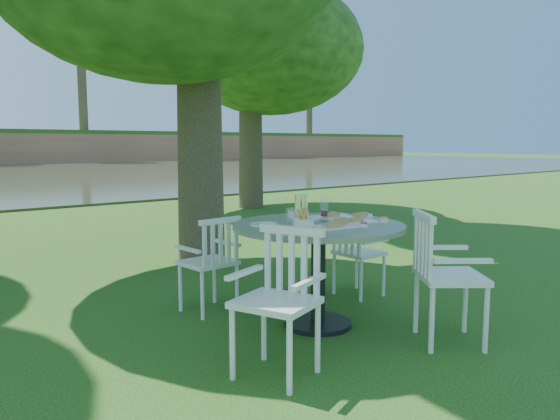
# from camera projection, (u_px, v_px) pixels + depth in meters

# --- Properties ---
(ground) EXTENTS (140.00, 140.00, 0.00)m
(ground) POSITION_uv_depth(u_px,v_px,m) (293.00, 297.00, 5.37)
(ground) COLOR #163D0C
(ground) RESTS_ON ground
(table) EXTENTS (1.40, 1.40, 0.86)m
(table) POSITION_uv_depth(u_px,v_px,m) (318.00, 244.00, 4.46)
(table) COLOR black
(table) RESTS_ON ground
(chair_ne) EXTENTS (0.40, 0.43, 0.83)m
(chair_ne) POSITION_uv_depth(u_px,v_px,m) (353.00, 248.00, 5.35)
(chair_ne) COLOR white
(chair_ne) RESTS_ON ground
(chair_nw) EXTENTS (0.46, 0.43, 0.86)m
(chair_nw) POSITION_uv_depth(u_px,v_px,m) (214.00, 257.00, 4.82)
(chair_nw) COLOR white
(chair_nw) RESTS_ON ground
(chair_sw) EXTENTS (0.59, 0.61, 0.95)m
(chair_sw) POSITION_uv_depth(u_px,v_px,m) (283.00, 289.00, 3.58)
(chair_sw) COLOR white
(chair_sw) RESTS_ON ground
(chair_se) EXTENTS (0.68, 0.69, 0.99)m
(chair_se) POSITION_uv_depth(u_px,v_px,m) (438.00, 267.00, 4.10)
(chair_se) COLOR white
(chair_se) RESTS_ON ground
(tableware) EXTENTS (1.18, 0.88, 0.22)m
(tableware) POSITION_uv_depth(u_px,v_px,m) (312.00, 217.00, 4.50)
(tableware) COLOR white
(tableware) RESTS_ON table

